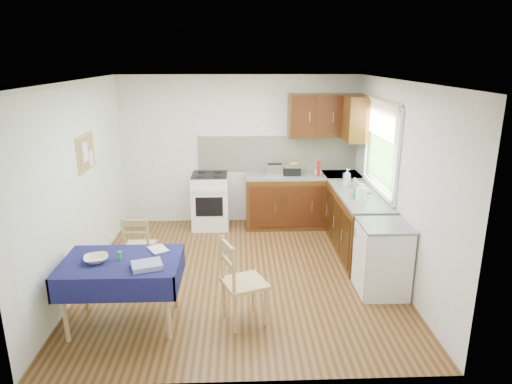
{
  "coord_description": "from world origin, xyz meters",
  "views": [
    {
      "loc": [
        -0.02,
        -5.51,
        2.77
      ],
      "look_at": [
        0.2,
        0.08,
        1.11
      ],
      "focal_mm": 32.0,
      "sensor_mm": 36.0,
      "label": 1
    }
  ],
  "objects_px": {
    "chair_near": "(240,279)",
    "toaster": "(275,170)",
    "dining_table": "(122,269)",
    "dish_rack": "(357,190)",
    "sandwich_press": "(292,170)",
    "chair_far": "(139,244)",
    "kettle": "(361,193)"
  },
  "relations": [
    {
      "from": "chair_far",
      "to": "dish_rack",
      "type": "height_order",
      "value": "dish_rack"
    },
    {
      "from": "toaster",
      "to": "dish_rack",
      "type": "bearing_deg",
      "value": -64.58
    },
    {
      "from": "chair_near",
      "to": "toaster",
      "type": "distance_m",
      "value": 2.99
    },
    {
      "from": "sandwich_press",
      "to": "dish_rack",
      "type": "xyz_separation_m",
      "value": [
        0.84,
        -1.01,
        -0.06
      ]
    },
    {
      "from": "dining_table",
      "to": "chair_far",
      "type": "bearing_deg",
      "value": 108.31
    },
    {
      "from": "dish_rack",
      "to": "chair_near",
      "type": "bearing_deg",
      "value": -142.02
    },
    {
      "from": "dish_rack",
      "to": "kettle",
      "type": "bearing_deg",
      "value": -107.84
    },
    {
      "from": "toaster",
      "to": "dining_table",
      "type": "bearing_deg",
      "value": -146.1
    },
    {
      "from": "chair_near",
      "to": "dish_rack",
      "type": "bearing_deg",
      "value": -62.9
    },
    {
      "from": "dish_rack",
      "to": "toaster",
      "type": "bearing_deg",
      "value": 128.77
    },
    {
      "from": "dining_table",
      "to": "kettle",
      "type": "relative_size",
      "value": 5.05
    },
    {
      "from": "dining_table",
      "to": "dish_rack",
      "type": "xyz_separation_m",
      "value": [
        2.96,
        1.89,
        0.29
      ]
    },
    {
      "from": "dining_table",
      "to": "toaster",
      "type": "xyz_separation_m",
      "value": [
        1.83,
        2.87,
        0.36
      ]
    },
    {
      "from": "dining_table",
      "to": "sandwich_press",
      "type": "xyz_separation_m",
      "value": [
        2.12,
        2.89,
        0.34
      ]
    },
    {
      "from": "dining_table",
      "to": "toaster",
      "type": "relative_size",
      "value": 4.58
    },
    {
      "from": "chair_far",
      "to": "dish_rack",
      "type": "bearing_deg",
      "value": -163.44
    },
    {
      "from": "chair_far",
      "to": "chair_near",
      "type": "distance_m",
      "value": 1.74
    },
    {
      "from": "toaster",
      "to": "kettle",
      "type": "xyz_separation_m",
      "value": [
        1.07,
        -1.4,
        0.01
      ]
    },
    {
      "from": "dish_rack",
      "to": "chair_far",
      "type": "bearing_deg",
      "value": -175.84
    },
    {
      "from": "dining_table",
      "to": "kettle",
      "type": "distance_m",
      "value": 3.27
    },
    {
      "from": "sandwich_press",
      "to": "dish_rack",
      "type": "relative_size",
      "value": 0.74
    },
    {
      "from": "chair_near",
      "to": "toaster",
      "type": "bearing_deg",
      "value": -32.54
    },
    {
      "from": "toaster",
      "to": "dish_rack",
      "type": "height_order",
      "value": "toaster"
    },
    {
      "from": "chair_near",
      "to": "kettle",
      "type": "bearing_deg",
      "value": -69.08
    },
    {
      "from": "sandwich_press",
      "to": "kettle",
      "type": "distance_m",
      "value": 1.63
    },
    {
      "from": "chair_near",
      "to": "dish_rack",
      "type": "height_order",
      "value": "dish_rack"
    },
    {
      "from": "sandwich_press",
      "to": "chair_near",
      "type": "bearing_deg",
      "value": -91.78
    },
    {
      "from": "chair_far",
      "to": "sandwich_press",
      "type": "bearing_deg",
      "value": -138.58
    },
    {
      "from": "chair_far",
      "to": "toaster",
      "type": "height_order",
      "value": "toaster"
    },
    {
      "from": "sandwich_press",
      "to": "kettle",
      "type": "xyz_separation_m",
      "value": [
        0.78,
        -1.43,
        0.03
      ]
    },
    {
      "from": "dining_table",
      "to": "sandwich_press",
      "type": "relative_size",
      "value": 4.46
    },
    {
      "from": "dining_table",
      "to": "chair_far",
      "type": "height_order",
      "value": "chair_far"
    }
  ]
}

